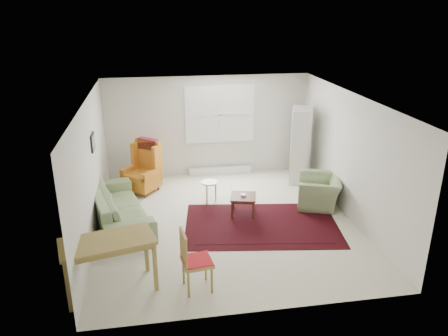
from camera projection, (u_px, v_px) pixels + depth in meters
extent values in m
cube|color=beige|center=(226.00, 222.00, 8.73)|extent=(5.00, 5.50, 0.01)
cube|color=white|center=(227.00, 98.00, 7.85)|extent=(5.00, 5.50, 0.01)
cube|color=beige|center=(208.00, 126.00, 10.83)|extent=(5.00, 0.04, 2.50)
cube|color=beige|center=(262.00, 234.00, 5.75)|extent=(5.00, 0.04, 2.50)
cube|color=beige|center=(91.00, 171.00, 7.91)|extent=(0.04, 5.50, 2.50)
cube|color=beige|center=(350.00, 157.00, 8.68)|extent=(0.04, 5.50, 2.50)
cube|color=white|center=(220.00, 114.00, 10.75)|extent=(1.72, 0.06, 1.42)
cube|color=white|center=(220.00, 114.00, 10.75)|extent=(1.60, 0.02, 1.30)
cube|color=silver|center=(220.00, 170.00, 11.21)|extent=(1.60, 0.12, 0.18)
cube|color=black|center=(93.00, 142.00, 8.23)|extent=(0.03, 0.42, 0.32)
cube|color=#B08251|center=(94.00, 142.00, 8.23)|extent=(0.01, 0.34, 0.24)
imported|color=#778A5C|center=(118.00, 200.00, 8.57)|extent=(1.48, 2.52, 0.96)
imported|color=#778A5C|center=(319.00, 188.00, 9.37)|extent=(1.14, 1.22, 0.77)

